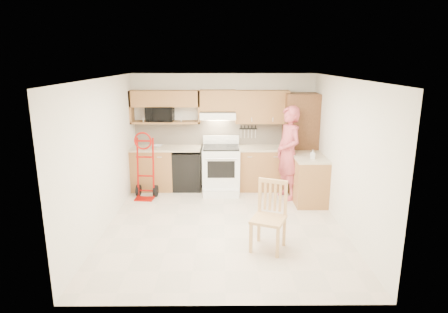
{
  "coord_description": "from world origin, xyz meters",
  "views": [
    {
      "loc": [
        -0.05,
        -6.16,
        2.79
      ],
      "look_at": [
        0.0,
        0.5,
        1.1
      ],
      "focal_mm": 30.73,
      "sensor_mm": 36.0,
      "label": 1
    }
  ],
  "objects_px": {
    "hand_truck": "(144,169)",
    "dining_chair": "(268,217)",
    "microwave": "(160,114)",
    "range": "(221,165)",
    "person": "(288,153)"
  },
  "relations": [
    {
      "from": "hand_truck",
      "to": "dining_chair",
      "type": "height_order",
      "value": "hand_truck"
    },
    {
      "from": "microwave",
      "to": "hand_truck",
      "type": "relative_size",
      "value": 0.47
    },
    {
      "from": "microwave",
      "to": "person",
      "type": "relative_size",
      "value": 0.31
    },
    {
      "from": "range",
      "to": "dining_chair",
      "type": "distance_m",
      "value": 2.73
    },
    {
      "from": "hand_truck",
      "to": "dining_chair",
      "type": "xyz_separation_m",
      "value": [
        2.27,
        -2.22,
        -0.1
      ]
    },
    {
      "from": "microwave",
      "to": "range",
      "type": "distance_m",
      "value": 1.73
    },
    {
      "from": "person",
      "to": "dining_chair",
      "type": "relative_size",
      "value": 1.83
    },
    {
      "from": "range",
      "to": "hand_truck",
      "type": "xyz_separation_m",
      "value": [
        -1.56,
        -0.41,
        0.04
      ]
    },
    {
      "from": "person",
      "to": "hand_truck",
      "type": "height_order",
      "value": "person"
    },
    {
      "from": "person",
      "to": "hand_truck",
      "type": "distance_m",
      "value": 2.95
    },
    {
      "from": "person",
      "to": "hand_truck",
      "type": "xyz_separation_m",
      "value": [
        -2.93,
        0.0,
        -0.33
      ]
    },
    {
      "from": "person",
      "to": "microwave",
      "type": "bearing_deg",
      "value": -123.63
    },
    {
      "from": "range",
      "to": "person",
      "type": "distance_m",
      "value": 1.47
    },
    {
      "from": "microwave",
      "to": "dining_chair",
      "type": "bearing_deg",
      "value": -54.06
    },
    {
      "from": "microwave",
      "to": "range",
      "type": "relative_size",
      "value": 0.5
    }
  ]
}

